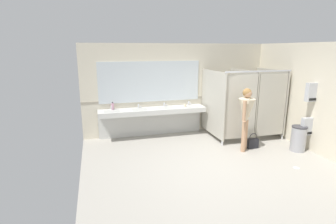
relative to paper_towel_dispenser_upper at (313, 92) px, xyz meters
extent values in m
cube|color=#9E998E|center=(-2.56, -0.28, -1.53)|extent=(5.86, 5.80, 0.10)
cube|color=beige|center=(-2.56, 2.38, -0.15)|extent=(5.86, 0.12, 2.66)
cube|color=beige|center=(0.13, -0.28, -0.15)|extent=(0.12, 5.80, 2.66)
cube|color=#9E937F|center=(-2.56, 2.31, -0.43)|extent=(5.86, 0.01, 0.06)
cube|color=silver|center=(-3.53, 2.02, -0.70)|extent=(3.06, 0.55, 0.14)
cube|color=silver|center=(-3.53, 2.26, -1.13)|extent=(3.06, 0.08, 0.71)
cube|color=#ADADA8|center=(-4.68, 1.99, -0.68)|extent=(0.42, 0.30, 0.11)
cylinder|color=silver|center=(-4.68, 2.21, -0.57)|extent=(0.04, 0.04, 0.11)
cylinder|color=silver|center=(-4.68, 2.15, -0.53)|extent=(0.03, 0.11, 0.03)
sphere|color=silver|center=(-4.61, 2.22, -0.60)|extent=(0.04, 0.04, 0.04)
cube|color=#ADADA8|center=(-3.91, 1.99, -0.68)|extent=(0.42, 0.30, 0.11)
cylinder|color=silver|center=(-3.91, 2.21, -0.57)|extent=(0.04, 0.04, 0.11)
cylinder|color=silver|center=(-3.91, 2.15, -0.53)|extent=(0.03, 0.11, 0.03)
sphere|color=silver|center=(-3.84, 2.22, -0.60)|extent=(0.04, 0.04, 0.04)
cube|color=#ADADA8|center=(-3.15, 1.99, -0.68)|extent=(0.42, 0.30, 0.11)
cylinder|color=silver|center=(-3.15, 2.21, -0.57)|extent=(0.04, 0.04, 0.11)
cylinder|color=silver|center=(-3.15, 2.15, -0.53)|extent=(0.03, 0.11, 0.03)
sphere|color=silver|center=(-3.08, 2.22, -0.60)|extent=(0.04, 0.04, 0.04)
cube|color=#ADADA8|center=(-2.38, 1.99, -0.68)|extent=(0.42, 0.30, 0.11)
cylinder|color=silver|center=(-2.38, 2.21, -0.57)|extent=(0.04, 0.04, 0.11)
cylinder|color=silver|center=(-2.38, 2.15, -0.53)|extent=(0.03, 0.11, 0.03)
sphere|color=silver|center=(-2.31, 2.22, -0.60)|extent=(0.04, 0.04, 0.04)
cube|color=silver|center=(-3.53, 2.31, 0.10)|extent=(2.96, 0.02, 1.16)
cube|color=#B2AD9E|center=(-1.90, 1.54, -0.46)|extent=(0.03, 1.51, 1.80)
cylinder|color=silver|center=(-1.90, 0.85, -1.42)|extent=(0.05, 0.05, 0.12)
cube|color=#B2AD9E|center=(-0.96, 1.54, -0.46)|extent=(0.03, 1.51, 1.80)
cylinder|color=silver|center=(-0.96, 0.85, -1.42)|extent=(0.05, 0.05, 0.12)
cube|color=#B2AD9E|center=(-0.03, 1.54, -0.46)|extent=(0.03, 1.51, 1.80)
cylinder|color=silver|center=(-0.03, 0.85, -1.42)|extent=(0.05, 0.05, 0.12)
cube|color=#B2AD9E|center=(-1.43, 0.82, -0.46)|extent=(0.86, 0.08, 1.70)
cube|color=#B2AD9E|center=(-0.50, 0.82, -0.46)|extent=(0.86, 0.03, 1.70)
cube|color=#B7BABF|center=(-0.96, 0.82, 0.46)|extent=(1.93, 0.04, 0.04)
cube|color=#B7BABF|center=(0.00, 0.00, 0.00)|extent=(0.35, 0.12, 0.45)
cube|color=black|center=(0.00, -0.06, -0.17)|extent=(0.27, 0.01, 0.06)
cube|color=#B7BABF|center=(0.00, -0.01, -0.86)|extent=(0.37, 0.12, 0.44)
cube|color=black|center=(0.00, -0.07, -1.02)|extent=(0.29, 0.01, 0.06)
cylinder|color=#99999E|center=(-0.25, 0.00, -1.18)|extent=(0.36, 0.36, 0.61)
cylinder|color=#333338|center=(-0.25, 0.00, -0.86)|extent=(0.37, 0.37, 0.03)
cylinder|color=tan|center=(-1.48, 0.45, -1.10)|extent=(0.11, 0.11, 0.78)
cylinder|color=tan|center=(-1.61, 0.32, -1.10)|extent=(0.11, 0.11, 0.78)
cone|color=beige|center=(-1.54, 0.39, -0.49)|extent=(0.57, 0.57, 0.67)
cube|color=beige|center=(-1.54, 0.39, -0.19)|extent=(0.40, 0.42, 0.10)
cylinder|color=tan|center=(-1.38, 0.56, -0.40)|extent=(0.08, 0.08, 0.50)
cylinder|color=tan|center=(-1.71, 0.21, -0.40)|extent=(0.08, 0.08, 0.50)
sphere|color=tan|center=(-1.54, 0.39, -0.02)|extent=(0.21, 0.21, 0.21)
sphere|color=olive|center=(-1.55, 0.39, -0.01)|extent=(0.21, 0.21, 0.21)
cube|color=black|center=(-1.24, 0.45, -1.36)|extent=(0.29, 0.10, 0.25)
torus|color=black|center=(-1.24, 0.45, -1.19)|extent=(0.22, 0.02, 0.22)
cylinder|color=#D899B2|center=(-4.64, 2.19, -0.54)|extent=(0.07, 0.07, 0.18)
cylinder|color=black|center=(-4.64, 2.19, -0.43)|extent=(0.03, 0.03, 0.04)
cylinder|color=beige|center=(-2.57, 1.98, -0.59)|extent=(0.07, 0.07, 0.08)
cylinder|color=#B7BABF|center=(-0.99, -0.83, -1.48)|extent=(0.14, 0.14, 0.01)
camera|label=1|loc=(-5.09, -5.15, 1.03)|focal=28.20mm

